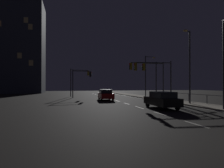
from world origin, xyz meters
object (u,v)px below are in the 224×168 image
object	(u,v)px
traffic_light_far_left	(154,73)
building_distant	(7,48)
street_lamp_mid_block	(189,60)
car	(162,100)
traffic_light_far_right	(145,72)
car_oncoming	(106,95)
street_lamp_corner	(147,72)
traffic_light_near_left	(79,77)
traffic_light_mid_left	(81,78)
traffic_light_overhead_east	(154,72)

from	to	relation	value
traffic_light_far_left	building_distant	xyz separation A→B (m)	(-28.16, 34.90, 9.12)
traffic_light_far_left	street_lamp_mid_block	world-z (taller)	street_lamp_mid_block
car	traffic_light_far_left	world-z (taller)	traffic_light_far_left
traffic_light_far_right	street_lamp_mid_block	xyz separation A→B (m)	(2.40, -6.58, 0.93)
traffic_light_far_left	street_lamp_mid_block	distance (m)	5.82
car_oncoming	street_lamp_corner	world-z (taller)	street_lamp_corner
traffic_light_near_left	traffic_light_mid_left	world-z (taller)	traffic_light_near_left
traffic_light_near_left	car_oncoming	bearing A→B (deg)	-72.25
car	traffic_light_overhead_east	distance (m)	6.39
traffic_light_far_right	car_oncoming	bearing A→B (deg)	157.71
traffic_light_mid_left	street_lamp_corner	xyz separation A→B (m)	(11.66, -1.92, 1.12)
car_oncoming	traffic_light_overhead_east	distance (m)	8.09
car	traffic_light_far_right	size ratio (longest dim) A/B	0.82
traffic_light_far_right	building_distant	bearing A→B (deg)	128.80
traffic_light_overhead_east	traffic_light_near_left	size ratio (longest dim) A/B	0.94
street_lamp_mid_block	street_lamp_corner	bearing A→B (deg)	85.62
car	car_oncoming	size ratio (longest dim) A/B	1.00
car	traffic_light_far_right	world-z (taller)	traffic_light_far_right
car	street_lamp_mid_block	world-z (taller)	street_lamp_mid_block
street_lamp_corner	traffic_light_mid_left	bearing A→B (deg)	170.63
car_oncoming	traffic_light_near_left	size ratio (longest dim) A/B	0.84
car_oncoming	traffic_light_near_left	distance (m)	10.88
car	car_oncoming	world-z (taller)	same
car	building_distant	size ratio (longest dim) A/B	0.17
traffic_light_far_left	street_lamp_mid_block	xyz separation A→B (m)	(1.45, -5.53, 1.09)
traffic_light_far_left	traffic_light_far_right	world-z (taller)	traffic_light_far_right
car	traffic_light_far_right	xyz separation A→B (m)	(2.22, 8.87, 3.17)
traffic_light_far_right	traffic_light_far_left	bearing A→B (deg)	-47.94
traffic_light_mid_left	street_lamp_corner	size ratio (longest dim) A/B	0.67
traffic_light_mid_left	street_lamp_mid_block	bearing A→B (deg)	-54.92
car_oncoming	street_lamp_corner	size ratio (longest dim) A/B	0.61
car	traffic_light_far_right	distance (m)	9.68
street_lamp_corner	street_lamp_mid_block	world-z (taller)	street_lamp_mid_block
traffic_light_far_right	building_distant	distance (m)	44.34
street_lamp_corner	car_oncoming	bearing A→B (deg)	-152.49
car	traffic_light_far_right	bearing A→B (deg)	75.97
street_lamp_corner	building_distant	distance (m)	41.80
traffic_light_far_right	street_lamp_corner	world-z (taller)	street_lamp_corner
traffic_light_near_left	building_distant	distance (m)	30.14
traffic_light_near_left	street_lamp_mid_block	xyz separation A→B (m)	(10.83, -18.70, 1.14)
traffic_light_overhead_east	street_lamp_mid_block	xyz separation A→B (m)	(2.69, -3.04, 1.15)
car	traffic_light_far_left	bearing A→B (deg)	67.98
traffic_light_mid_left	traffic_light_far_right	world-z (taller)	traffic_light_far_right
car	traffic_light_overhead_east	world-z (taller)	traffic_light_overhead_east
traffic_light_overhead_east	street_lamp_corner	distance (m)	10.88
traffic_light_far_left	traffic_light_overhead_east	bearing A→B (deg)	-116.51
car_oncoming	traffic_light_overhead_east	bearing A→B (deg)	-49.00
traffic_light_overhead_east	traffic_light_mid_left	distance (m)	14.50
traffic_light_far_right	street_lamp_mid_block	bearing A→B (deg)	-69.99
traffic_light_overhead_east	traffic_light_mid_left	world-z (taller)	traffic_light_overhead_east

